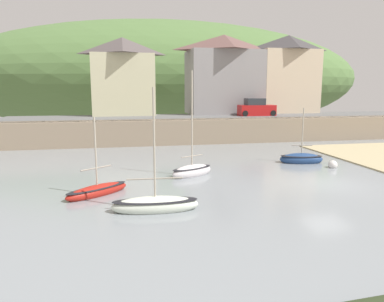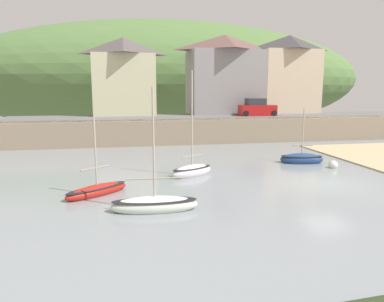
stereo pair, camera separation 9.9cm
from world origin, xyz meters
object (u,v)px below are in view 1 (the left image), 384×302
waterfront_building_centre (224,74)px  dinghy_open_wooden (155,204)px  parked_car_near_slipway (256,108)px  mooring_buoy (333,165)px  sailboat_nearest_shore (97,190)px  waterfront_building_right (287,74)px  waterfront_building_left (123,76)px  rowboat_small_beached (301,159)px  sailboat_blue_trim (192,171)px

waterfront_building_centre → dinghy_open_wooden: (-11.23, -28.00, -6.88)m
parked_car_near_slipway → mooring_buoy: bearing=-92.8°
sailboat_nearest_shore → parked_car_near_slipway: bearing=14.1°
dinghy_open_wooden → parked_car_near_slipway: bearing=62.6°
waterfront_building_right → mooring_buoy: (-6.62, -21.37, -7.09)m
waterfront_building_centre → mooring_buoy: (1.75, -21.37, -6.99)m
waterfront_building_left → dinghy_open_wooden: 28.78m
sailboat_nearest_shore → rowboat_small_beached: (14.36, 5.61, 0.06)m
dinghy_open_wooden → mooring_buoy: size_ratio=8.99×
sailboat_blue_trim → rowboat_small_beached: bearing=-11.5°
sailboat_nearest_shore → parked_car_near_slipway: (16.49, 20.46, 2.96)m
waterfront_building_right → rowboat_small_beached: 22.05m
rowboat_small_beached → mooring_buoy: bearing=-45.4°
parked_car_near_slipway → waterfront_building_right: bearing=37.8°
waterfront_building_centre → rowboat_small_beached: (0.43, -19.35, -6.88)m
sailboat_blue_trim → mooring_buoy: 10.07m
waterfront_building_right → mooring_buoy: 23.47m
waterfront_building_centre → waterfront_building_right: bearing=0.0°
sailboat_nearest_shore → dinghy_open_wooden: (2.69, -3.04, 0.05)m
dinghy_open_wooden → rowboat_small_beached: size_ratio=1.34×
waterfront_building_left → waterfront_building_right: (20.48, 0.00, 0.40)m
sailboat_blue_trim → waterfront_building_left: bearing=72.7°
waterfront_building_left → sailboat_nearest_shore: 25.89m
waterfront_building_left → sailboat_nearest_shore: bearing=-94.1°
waterfront_building_right → sailboat_blue_trim: bearing=-127.4°
waterfront_building_left → parked_car_near_slipway: bearing=-17.0°
sailboat_nearest_shore → parked_car_near_slipway: 26.45m
waterfront_building_right → sailboat_nearest_shore: bearing=-131.8°
dinghy_open_wooden → mooring_buoy: bearing=30.1°
sailboat_blue_trim → dinghy_open_wooden: (-2.92, -6.20, -0.04)m
waterfront_building_centre → mooring_buoy: bearing=-85.3°
sailboat_blue_trim → parked_car_near_slipway: (10.88, 17.30, 2.87)m
sailboat_nearest_shore → rowboat_small_beached: rowboat_small_beached is taller
sailboat_nearest_shore → waterfront_building_centre: bearing=23.8°
sailboat_nearest_shore → parked_car_near_slipway: parked_car_near_slipway is taller
parked_car_near_slipway → rowboat_small_beached: bearing=-98.2°
sailboat_blue_trim → parked_car_near_slipway: 20.64m
waterfront_building_centre → sailboat_nearest_shore: 29.41m
waterfront_building_left → sailboat_blue_trim: (3.80, -21.80, -6.54)m
sailboat_blue_trim → rowboat_small_beached: 9.08m
waterfront_building_left → sailboat_blue_trim: waterfront_building_left is taller
sailboat_blue_trim → sailboat_nearest_shore: sailboat_blue_trim is taller
mooring_buoy → waterfront_building_right: bearing=72.8°
waterfront_building_centre → sailboat_blue_trim: waterfront_building_centre is taller
dinghy_open_wooden → mooring_buoy: 14.58m
waterfront_building_left → rowboat_small_beached: 23.98m
dinghy_open_wooden → parked_car_near_slipway: (13.80, 23.50, 2.91)m
rowboat_small_beached → parked_car_near_slipway: size_ratio=1.04×
parked_car_near_slipway → dinghy_open_wooden: bearing=-120.5°
waterfront_building_right → dinghy_open_wooden: bearing=-125.0°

